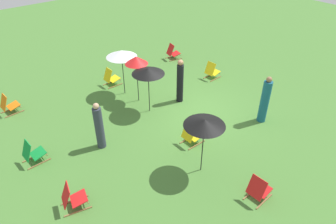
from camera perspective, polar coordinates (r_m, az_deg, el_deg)
ground_plane at (r=12.39m, az=4.28°, el=0.08°), size 40.00×40.00×0.00m
deckchair_0 at (r=13.62m, az=-27.44°, el=1.18°), size 0.53×0.79×0.83m
deckchair_1 at (r=8.97m, az=-17.31°, el=-14.96°), size 0.65×0.85×0.83m
deckchair_3 at (r=9.14m, az=16.44°, el=-13.60°), size 0.51×0.78×0.83m
deckchair_4 at (r=16.66m, az=0.88°, el=10.99°), size 0.63×0.84×0.83m
deckchair_5 at (r=10.75m, az=-23.82°, el=-6.97°), size 0.51×0.78×0.83m
deckchair_6 at (r=14.79m, az=8.14°, el=7.51°), size 0.52×0.79×0.83m
deckchair_7 at (r=10.59m, az=4.36°, el=-4.22°), size 0.48×0.76×0.83m
deckchair_8 at (r=14.29m, az=-10.52°, el=6.24°), size 0.49×0.77×0.83m
umbrella_0 at (r=11.54m, az=-3.71°, el=7.57°), size 1.24×1.24×1.89m
umbrella_1 at (r=8.70m, az=6.79°, el=-1.98°), size 1.21×1.21×1.94m
umbrella_2 at (r=12.26m, az=-5.91°, el=9.53°), size 0.92×0.92×2.01m
umbrella_3 at (r=12.88m, az=-8.64°, el=10.64°), size 1.27×1.27×2.01m
person_0 at (r=12.61m, az=2.24°, el=5.66°), size 0.39×0.39×1.88m
person_1 at (r=11.92m, az=17.50°, el=1.99°), size 0.33×0.33×1.88m
person_2 at (r=10.40m, az=-12.65°, el=-2.70°), size 0.38×0.38×1.75m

